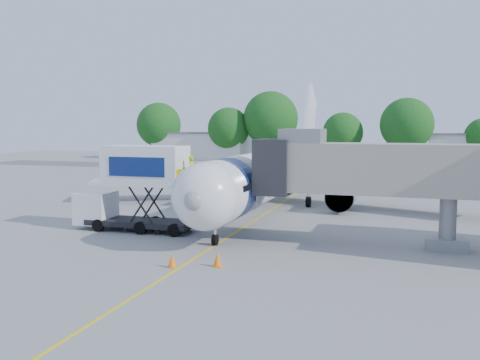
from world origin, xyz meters
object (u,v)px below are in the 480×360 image
(jet_bridge, at_px, (364,169))
(ground_tug, at_px, (236,285))
(aircraft, at_px, (273,173))
(catering_hiloader, at_px, (137,188))

(jet_bridge, xyz_separation_m, ground_tug, (-3.78, -11.73, -3.56))
(aircraft, distance_m, catering_hiloader, 12.77)
(catering_hiloader, distance_m, ground_tug, 15.85)
(jet_bridge, relative_size, ground_tug, 3.56)
(aircraft, xyz_separation_m, catering_hiloader, (-6.26, -11.12, -0.19))
(jet_bridge, distance_m, ground_tug, 12.83)
(aircraft, relative_size, ground_tug, 9.65)
(jet_bridge, height_order, catering_hiloader, jet_bridge)
(aircraft, distance_m, jet_bridge, 13.77)
(jet_bridge, bearing_deg, catering_hiloader, -179.99)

